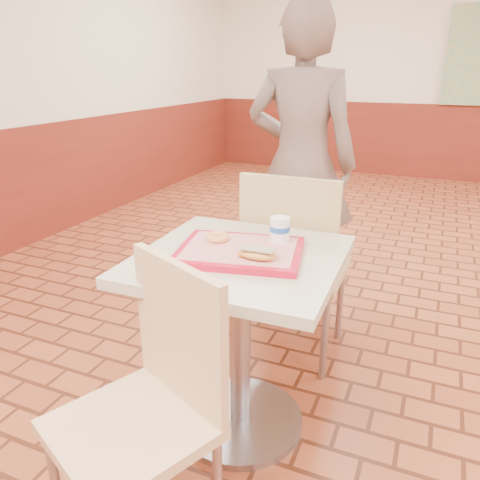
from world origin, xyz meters
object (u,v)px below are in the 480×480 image
at_px(main_table, 240,315).
at_px(chair_main_back, 294,260).
at_px(chair_main_front, 151,396).
at_px(paper_cup, 280,229).
at_px(customer, 301,164).
at_px(ring_donut, 218,237).
at_px(long_john_donut, 257,254).
at_px(serving_tray, 240,251).

relative_size(main_table, chair_main_back, 0.79).
distance_m(chair_main_front, paper_cup, 0.78).
bearing_deg(paper_cup, main_table, -132.81).
bearing_deg(customer, chair_main_back, 101.47).
bearing_deg(customer, ring_donut, 87.06).
xyz_separation_m(customer, long_john_donut, (0.21, -1.29, -0.07)).
bearing_deg(customer, chair_main_front, 88.56).
height_order(serving_tray, paper_cup, paper_cup).
distance_m(chair_main_back, paper_cup, 0.54).
height_order(chair_main_back, paper_cup, chair_main_back).
bearing_deg(paper_cup, customer, 102.01).
relative_size(chair_main_front, customer, 0.51).
relative_size(long_john_donut, paper_cup, 1.48).
distance_m(customer, ring_donut, 1.17).
xyz_separation_m(chair_main_back, customer, (-0.17, 0.65, 0.35)).
bearing_deg(main_table, chair_main_front, -96.88).
bearing_deg(ring_donut, paper_cup, 20.67).
height_order(customer, ring_donut, customer).
bearing_deg(customer, serving_tray, 92.38).
relative_size(main_table, serving_tray, 1.72).
xyz_separation_m(chair_main_back, ring_donut, (-0.16, -0.52, 0.27)).
xyz_separation_m(main_table, chair_main_back, (0.05, 0.56, 0.03)).
height_order(serving_tray, ring_donut, ring_donut).
bearing_deg(chair_main_front, customer, 116.12).
bearing_deg(main_table, customer, 95.43).
height_order(main_table, serving_tray, serving_tray).
height_order(chair_main_front, customer, customer).
xyz_separation_m(chair_main_back, paper_cup, (0.06, -0.44, 0.31)).
bearing_deg(serving_tray, ring_donut, 160.97).
bearing_deg(chair_main_back, ring_donut, 71.51).
bearing_deg(ring_donut, long_john_donut, -29.33).
distance_m(long_john_donut, paper_cup, 0.21).
bearing_deg(serving_tray, main_table, 26.57).
distance_m(main_table, paper_cup, 0.38).
distance_m(customer, paper_cup, 1.11).
relative_size(customer, serving_tray, 3.97).
height_order(customer, paper_cup, customer).
height_order(customer, long_john_donut, customer).
distance_m(ring_donut, long_john_donut, 0.24).
height_order(main_table, chair_main_back, chair_main_back).
bearing_deg(chair_main_back, paper_cup, 97.25).
relative_size(customer, paper_cup, 18.70).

